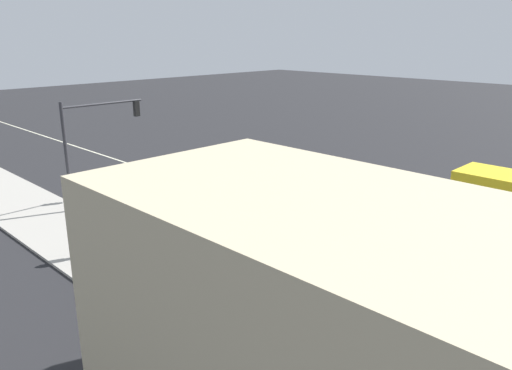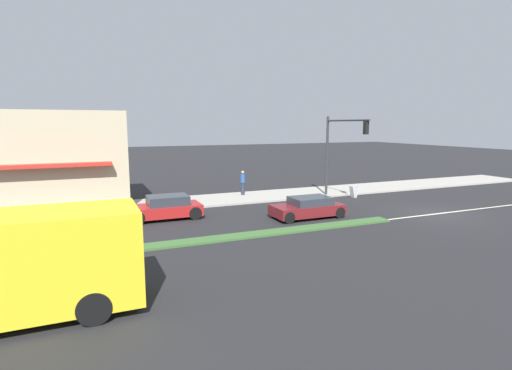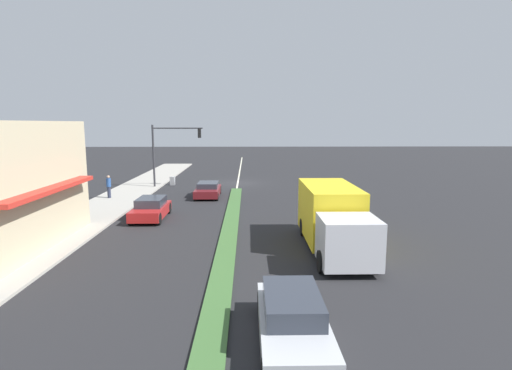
{
  "view_description": "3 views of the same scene",
  "coord_description": "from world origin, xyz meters",
  "px_view_note": "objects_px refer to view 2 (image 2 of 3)",
  "views": [
    {
      "loc": [
        18.14,
        26.63,
        8.88
      ],
      "look_at": [
        1.08,
        9.77,
        1.59
      ],
      "focal_mm": 35.0,
      "sensor_mm": 36.0,
      "label": 1
    },
    {
      "loc": [
        -16.68,
        18.82,
        5.16
      ],
      "look_at": [
        1.71,
        10.89,
        2.11
      ],
      "focal_mm": 28.0,
      "sensor_mm": 36.0,
      "label": 2
    },
    {
      "loc": [
        -1.02,
        39.16,
        5.85
      ],
      "look_at": [
        -1.56,
        12.58,
        1.73
      ],
      "focal_mm": 28.0,
      "sensor_mm": 36.0,
      "label": 3
    }
  ],
  "objects_px": {
    "warning_aframe_sign": "(354,192)",
    "sedan_maroon": "(308,207)",
    "traffic_signal_main": "(339,143)",
    "hatchback_red": "(165,208)",
    "pedestrian": "(243,182)",
    "delivery_truck": "(1,268)"
  },
  "relations": [
    {
      "from": "warning_aframe_sign",
      "to": "sedan_maroon",
      "type": "height_order",
      "value": "sedan_maroon"
    },
    {
      "from": "traffic_signal_main",
      "to": "hatchback_red",
      "type": "xyz_separation_m",
      "value": [
        -1.12,
        12.09,
        -3.27
      ]
    },
    {
      "from": "traffic_signal_main",
      "to": "warning_aframe_sign",
      "type": "height_order",
      "value": "traffic_signal_main"
    },
    {
      "from": "traffic_signal_main",
      "to": "pedestrian",
      "type": "distance_m",
      "value": 7.3
    },
    {
      "from": "pedestrian",
      "to": "delivery_truck",
      "type": "distance_m",
      "value": 19.37
    },
    {
      "from": "sedan_maroon",
      "to": "hatchback_red",
      "type": "height_order",
      "value": "hatchback_red"
    },
    {
      "from": "warning_aframe_sign",
      "to": "hatchback_red",
      "type": "distance_m",
      "value": 13.56
    },
    {
      "from": "traffic_signal_main",
      "to": "delivery_truck",
      "type": "height_order",
      "value": "traffic_signal_main"
    },
    {
      "from": "warning_aframe_sign",
      "to": "pedestrian",
      "type": "bearing_deg",
      "value": 63.1
    },
    {
      "from": "delivery_truck",
      "to": "sedan_maroon",
      "type": "xyz_separation_m",
      "value": [
        7.2,
        -13.46,
        -0.9
      ]
    },
    {
      "from": "traffic_signal_main",
      "to": "sedan_maroon",
      "type": "height_order",
      "value": "traffic_signal_main"
    },
    {
      "from": "pedestrian",
      "to": "warning_aframe_sign",
      "type": "relative_size",
      "value": 2.09
    },
    {
      "from": "traffic_signal_main",
      "to": "delivery_truck",
      "type": "relative_size",
      "value": 0.75
    },
    {
      "from": "sedan_maroon",
      "to": "warning_aframe_sign",
      "type": "bearing_deg",
      "value": -56.96
    },
    {
      "from": "delivery_truck",
      "to": "sedan_maroon",
      "type": "relative_size",
      "value": 1.88
    },
    {
      "from": "pedestrian",
      "to": "delivery_truck",
      "type": "relative_size",
      "value": 0.23
    },
    {
      "from": "warning_aframe_sign",
      "to": "delivery_truck",
      "type": "height_order",
      "value": "delivery_truck"
    },
    {
      "from": "delivery_truck",
      "to": "hatchback_red",
      "type": "height_order",
      "value": "delivery_truck"
    },
    {
      "from": "pedestrian",
      "to": "hatchback_red",
      "type": "height_order",
      "value": "pedestrian"
    },
    {
      "from": "traffic_signal_main",
      "to": "warning_aframe_sign",
      "type": "distance_m",
      "value": 3.75
    },
    {
      "from": "sedan_maroon",
      "to": "delivery_truck",
      "type": "bearing_deg",
      "value": 118.15
    },
    {
      "from": "hatchback_red",
      "to": "delivery_truck",
      "type": "bearing_deg",
      "value": 148.71
    }
  ]
}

